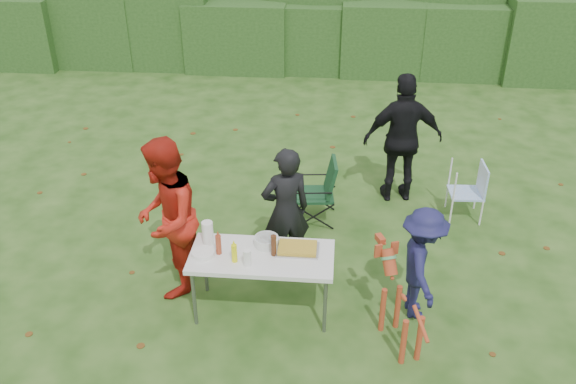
# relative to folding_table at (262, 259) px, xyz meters

# --- Properties ---
(ground) EXTENTS (80.00, 80.00, 0.00)m
(ground) POSITION_rel_folding_table_xyz_m (0.12, 0.21, -0.69)
(ground) COLOR #1E4211
(hedge_row) EXTENTS (22.00, 1.40, 1.70)m
(hedge_row) POSITION_rel_folding_table_xyz_m (0.12, 8.21, 0.16)
(hedge_row) COLOR #23471C
(hedge_row) RESTS_ON ground
(folding_table) EXTENTS (1.50, 0.70, 0.74)m
(folding_table) POSITION_rel_folding_table_xyz_m (0.00, 0.00, 0.00)
(folding_table) COLOR silver
(folding_table) RESTS_ON ground
(person_cook) EXTENTS (0.68, 0.57, 1.58)m
(person_cook) POSITION_rel_folding_table_xyz_m (0.18, 0.81, 0.10)
(person_cook) COLOR black
(person_cook) RESTS_ON ground
(person_red_jacket) EXTENTS (0.75, 0.94, 1.85)m
(person_red_jacket) POSITION_rel_folding_table_xyz_m (-1.08, 0.32, 0.24)
(person_red_jacket) COLOR #B01E12
(person_red_jacket) RESTS_ON ground
(person_black_puffy) EXTENTS (1.14, 0.61, 1.85)m
(person_black_puffy) POSITION_rel_folding_table_xyz_m (1.63, 2.60, 0.24)
(person_black_puffy) COLOR black
(person_black_puffy) RESTS_ON ground
(child) EXTENTS (0.56, 0.88, 1.30)m
(child) POSITION_rel_folding_table_xyz_m (1.66, 0.11, -0.04)
(child) COLOR #1A1A46
(child) RESTS_ON ground
(dog) EXTENTS (0.72, 1.05, 0.92)m
(dog) POSITION_rel_folding_table_xyz_m (1.44, -0.39, -0.23)
(dog) COLOR #A53D1F
(dog) RESTS_ON ground
(camping_chair) EXTENTS (0.62, 0.62, 0.90)m
(camping_chair) POSITION_rel_folding_table_xyz_m (0.46, 1.89, -0.24)
(camping_chair) COLOR #153D21
(camping_chair) RESTS_ON ground
(lawn_chair) EXTENTS (0.49, 0.49, 0.79)m
(lawn_chair) POSITION_rel_folding_table_xyz_m (2.48, 2.17, -0.29)
(lawn_chair) COLOR #4A8BE2
(lawn_chair) RESTS_ON ground
(food_tray) EXTENTS (0.45, 0.30, 0.02)m
(food_tray) POSITION_rel_folding_table_xyz_m (0.37, 0.11, 0.06)
(food_tray) COLOR #B7B7BA
(food_tray) RESTS_ON folding_table
(focaccia_bread) EXTENTS (0.40, 0.26, 0.04)m
(focaccia_bread) POSITION_rel_folding_table_xyz_m (0.37, 0.11, 0.09)
(focaccia_bread) COLOR gold
(focaccia_bread) RESTS_ON food_tray
(mustard_bottle) EXTENTS (0.06, 0.06, 0.20)m
(mustard_bottle) POSITION_rel_folding_table_xyz_m (-0.26, -0.13, 0.15)
(mustard_bottle) COLOR #EDED0F
(mustard_bottle) RESTS_ON folding_table
(ketchup_bottle) EXTENTS (0.06, 0.06, 0.22)m
(ketchup_bottle) POSITION_rel_folding_table_xyz_m (-0.45, -0.01, 0.16)
(ketchup_bottle) COLOR #97391F
(ketchup_bottle) RESTS_ON folding_table
(beer_bottle) EXTENTS (0.06, 0.06, 0.24)m
(beer_bottle) POSITION_rel_folding_table_xyz_m (0.13, 0.01, 0.17)
(beer_bottle) COLOR #47230F
(beer_bottle) RESTS_ON folding_table
(paper_towel_roll) EXTENTS (0.12, 0.12, 0.26)m
(paper_towel_roll) POSITION_rel_folding_table_xyz_m (-0.59, 0.17, 0.18)
(paper_towel_roll) COLOR white
(paper_towel_roll) RESTS_ON folding_table
(cup_stack) EXTENTS (0.08, 0.08, 0.18)m
(cup_stack) POSITION_rel_folding_table_xyz_m (-0.12, -0.19, 0.14)
(cup_stack) COLOR white
(cup_stack) RESTS_ON folding_table
(pasta_bowl) EXTENTS (0.26, 0.26, 0.10)m
(pasta_bowl) POSITION_rel_folding_table_xyz_m (0.03, 0.18, 0.10)
(pasta_bowl) COLOR silver
(pasta_bowl) RESTS_ON folding_table
(plate_stack) EXTENTS (0.24, 0.24, 0.05)m
(plate_stack) POSITION_rel_folding_table_xyz_m (-0.60, -0.07, 0.08)
(plate_stack) COLOR white
(plate_stack) RESTS_ON folding_table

